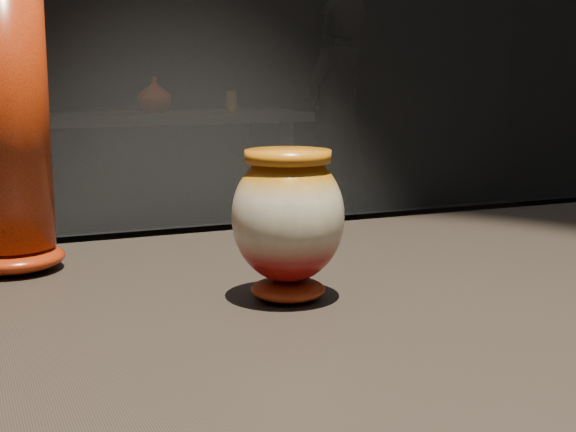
% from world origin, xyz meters
% --- Properties ---
extents(main_vase, '(0.15, 0.15, 0.16)m').
position_xyz_m(main_vase, '(-0.15, 0.03, 0.98)').
color(main_vase, maroon).
rests_on(main_vase, display_plinth).
extents(tall_vase, '(0.16, 0.16, 0.38)m').
position_xyz_m(tall_vase, '(-0.41, 0.27, 1.08)').
color(tall_vase, '#A42B0A').
rests_on(tall_vase, display_plinth).
extents(back_shelf, '(2.00, 0.60, 0.90)m').
position_xyz_m(back_shelf, '(0.42, 3.69, 0.64)').
color(back_shelf, black).
rests_on(back_shelf, ground).
extents(back_vase_left, '(0.26, 0.26, 0.20)m').
position_xyz_m(back_vase_left, '(-0.16, 3.73, 1.00)').
color(back_vase_left, '#966715').
rests_on(back_vase_left, back_shelf).
extents(back_vase_mid, '(0.25, 0.25, 0.20)m').
position_xyz_m(back_vase_mid, '(0.59, 3.71, 1.00)').
color(back_vase_mid, maroon).
rests_on(back_vase_mid, back_shelf).
extents(back_vase_right, '(0.07, 0.07, 0.12)m').
position_xyz_m(back_vase_right, '(1.02, 3.67, 0.96)').
color(back_vase_right, '#966715').
rests_on(back_vase_right, back_shelf).
extents(visitor, '(0.70, 0.61, 1.61)m').
position_xyz_m(visitor, '(1.92, 4.14, 0.80)').
color(visitor, black).
rests_on(visitor, ground).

